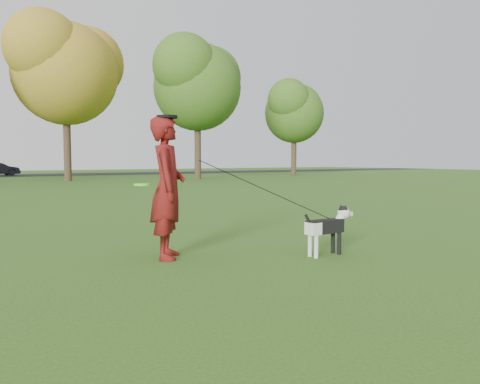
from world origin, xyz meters
TOP-DOWN VIEW (x-y plane):
  - ground at (0.00, 0.00)m, footprint 120.00×120.00m
  - man at (-0.85, 0.46)m, footprint 0.80×0.90m
  - dog at (1.25, -0.68)m, footprint 0.98×0.20m
  - man_held_items at (0.51, -0.15)m, footprint 2.80×1.29m

SIDE VIEW (x-z plane):
  - ground at x=0.00m, z-range 0.00..0.00m
  - dog at x=1.25m, z-range 0.08..0.83m
  - man_held_items at x=0.51m, z-range 0.18..1.75m
  - man at x=-0.85m, z-range 0.00..2.06m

